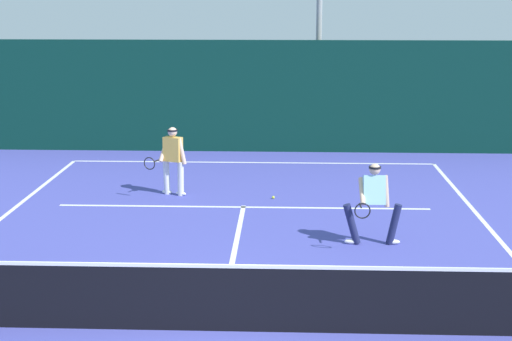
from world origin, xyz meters
TOP-DOWN VIEW (x-y plane):
  - ground_plane at (0.00, 0.00)m, footprint 80.00×80.00m
  - court_line_baseline_far at (0.00, 10.80)m, footprint 10.06×0.10m
  - court_line_service at (0.00, 6.28)m, footprint 8.20×0.10m
  - court_line_centre at (0.00, 3.20)m, footprint 0.10×6.40m
  - tennis_net at (0.00, 0.00)m, footprint 11.02×0.09m
  - player_near at (2.56, 3.86)m, footprint 1.10×0.87m
  - player_far at (-1.70, 7.28)m, footprint 0.96×0.82m
  - tennis_ball at (0.65, 7.01)m, footprint 0.07×0.07m
  - back_fence_windscreen at (0.00, 12.36)m, footprint 21.87×0.12m

SIDE VIEW (x-z plane):
  - ground_plane at x=0.00m, z-range 0.00..0.00m
  - court_line_baseline_far at x=0.00m, z-range 0.00..0.01m
  - court_line_service at x=0.00m, z-range 0.00..0.01m
  - court_line_centre at x=0.00m, z-range 0.00..0.01m
  - tennis_ball at x=0.65m, z-range 0.00..0.07m
  - tennis_net at x=0.00m, z-range -0.03..1.05m
  - player_near at x=2.56m, z-range 0.07..1.63m
  - player_far at x=-1.70m, z-range 0.08..1.68m
  - back_fence_windscreen at x=0.00m, z-range 0.00..3.29m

